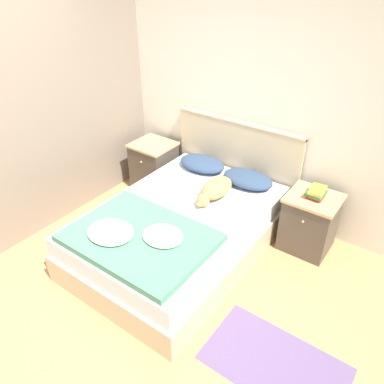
% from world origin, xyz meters
% --- Properties ---
extents(ground_plane, '(16.00, 16.00, 0.00)m').
position_xyz_m(ground_plane, '(0.00, 0.00, 0.00)').
color(ground_plane, tan).
extents(wall_back, '(9.00, 0.06, 2.55)m').
position_xyz_m(wall_back, '(0.00, 2.13, 1.27)').
color(wall_back, silver).
rests_on(wall_back, ground_plane).
extents(wall_side_left, '(0.06, 3.10, 2.55)m').
position_xyz_m(wall_side_left, '(-1.37, 1.05, 1.27)').
color(wall_side_left, gray).
rests_on(wall_side_left, ground_plane).
extents(bed, '(1.42, 2.06, 0.48)m').
position_xyz_m(bed, '(0.07, 1.00, 0.24)').
color(bed, '#C6B28E').
rests_on(bed, ground_plane).
extents(headboard, '(1.50, 0.06, 1.05)m').
position_xyz_m(headboard, '(0.07, 2.06, 0.54)').
color(headboard, '#C6B28E').
rests_on(headboard, ground_plane).
extents(nightstand_left, '(0.48, 0.46, 0.60)m').
position_xyz_m(nightstand_left, '(-0.93, 1.79, 0.30)').
color(nightstand_left, '#4C4238').
rests_on(nightstand_left, ground_plane).
extents(nightstand_right, '(0.48, 0.46, 0.60)m').
position_xyz_m(nightstand_right, '(1.07, 1.79, 0.30)').
color(nightstand_right, '#4C4238').
rests_on(nightstand_right, ground_plane).
extents(pillow_left, '(0.54, 0.36, 0.13)m').
position_xyz_m(pillow_left, '(-0.22, 1.81, 0.54)').
color(pillow_left, navy).
rests_on(pillow_left, bed).
extents(pillow_right, '(0.54, 0.36, 0.13)m').
position_xyz_m(pillow_right, '(0.36, 1.81, 0.54)').
color(pillow_right, navy).
rests_on(pillow_right, bed).
extents(quilt, '(1.19, 0.88, 0.11)m').
position_xyz_m(quilt, '(0.06, 0.45, 0.52)').
color(quilt, '#4C8466').
rests_on(quilt, bed).
extents(dog, '(0.24, 0.61, 0.17)m').
position_xyz_m(dog, '(0.21, 1.41, 0.56)').
color(dog, tan).
rests_on(dog, bed).
extents(book_stack, '(0.16, 0.22, 0.09)m').
position_xyz_m(book_stack, '(1.08, 1.80, 0.64)').
color(book_stack, '#AD2D28').
rests_on(book_stack, nightstand_right).
extents(rug, '(1.01, 0.61, 0.00)m').
position_xyz_m(rug, '(1.39, 0.41, 0.00)').
color(rug, '#604C75').
rests_on(rug, ground_plane).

